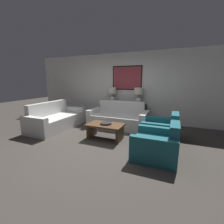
# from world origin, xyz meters

# --- Properties ---
(ground_plane) EXTENTS (20.00, 20.00, 0.00)m
(ground_plane) POSITION_xyz_m (0.00, 0.00, 0.00)
(ground_plane) COLOR #3D3833
(back_wall) EXTENTS (8.30, 0.12, 2.65)m
(back_wall) POSITION_xyz_m (0.00, 2.55, 1.33)
(back_wall) COLOR silver
(back_wall) RESTS_ON ground_plane
(console_table) EXTENTS (1.63, 0.39, 0.73)m
(console_table) POSITION_xyz_m (0.00, 2.27, 0.37)
(console_table) COLOR black
(console_table) RESTS_ON ground_plane
(table_lamp_left) EXTENTS (0.34, 0.34, 0.61)m
(table_lamp_left) POSITION_xyz_m (-0.53, 2.27, 1.10)
(table_lamp_left) COLOR silver
(table_lamp_left) RESTS_ON console_table
(table_lamp_right) EXTENTS (0.34, 0.34, 0.61)m
(table_lamp_right) POSITION_xyz_m (0.53, 2.27, 1.10)
(table_lamp_right) COLOR silver
(table_lamp_right) RESTS_ON console_table
(couch_by_back_wall) EXTENTS (2.03, 0.93, 0.88)m
(couch_by_back_wall) POSITION_xyz_m (0.00, 1.58, 0.29)
(couch_by_back_wall) COLOR silver
(couch_by_back_wall) RESTS_ON ground_plane
(couch_by_side) EXTENTS (0.93, 2.03, 0.88)m
(couch_by_side) POSITION_xyz_m (-1.92, 0.63, 0.29)
(couch_by_side) COLOR silver
(couch_by_side) RESTS_ON ground_plane
(coffee_table) EXTENTS (1.00, 0.60, 0.43)m
(coffee_table) POSITION_xyz_m (0.06, 0.37, 0.30)
(coffee_table) COLOR #4C331E
(coffee_table) RESTS_ON ground_plane
(decorative_bowl) EXTENTS (0.31, 0.31, 0.05)m
(decorative_bowl) POSITION_xyz_m (0.08, 0.36, 0.45)
(decorative_bowl) COLOR #232328
(decorative_bowl) RESTS_ON coffee_table
(armchair_near_back_wall) EXTENTS (0.89, 0.89, 0.77)m
(armchair_near_back_wall) POSITION_xyz_m (1.50, 0.88, 0.27)
(armchair_near_back_wall) COLOR #1E5B66
(armchair_near_back_wall) RESTS_ON ground_plane
(armchair_near_camera) EXTENTS (0.89, 0.89, 0.77)m
(armchair_near_camera) POSITION_xyz_m (1.50, -0.14, 0.27)
(armchair_near_camera) COLOR #1E5B66
(armchair_near_camera) RESTS_ON ground_plane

